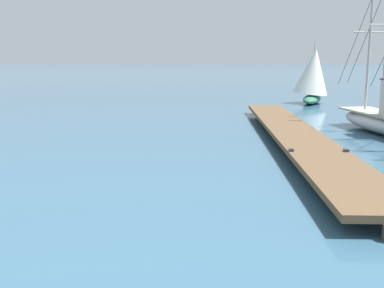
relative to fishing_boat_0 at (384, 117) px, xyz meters
The scene contains 3 objects.
floating_dock 4.82m from the fishing_boat_0, 153.35° to the right, with size 2.40×18.80×0.53m.
fishing_boat_0 is the anchor object (origin of this frame).
distant_sailboat 12.60m from the fishing_boat_0, 89.46° to the left, with size 3.32×4.78×4.15m.
Camera 1 is at (2.49, -0.23, 3.20)m, focal length 42.89 mm.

